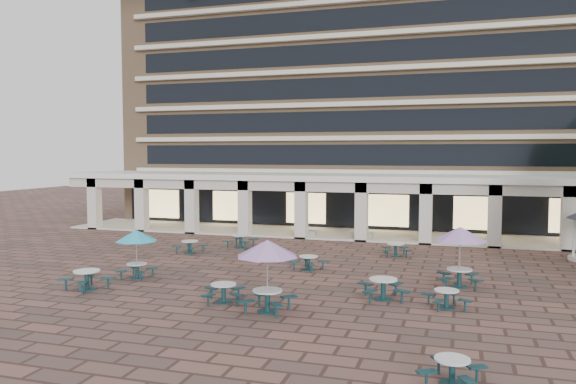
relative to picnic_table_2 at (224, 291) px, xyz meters
name	(u,v)px	position (x,y,z in m)	size (l,w,h in m)	color
ground	(273,278)	(0.46, 4.77, -0.46)	(120.00, 120.00, 0.00)	brown
apartment_building	(364,78)	(0.46, 30.23, 12.14)	(40.00, 15.50, 25.20)	#9C7A58
retail_arcade	(338,194)	(0.46, 19.57, 2.54)	(42.00, 6.60, 4.40)	white
picnic_table_2	(224,291)	(0.00, 0.00, 0.00)	(2.04, 2.04, 0.76)	#123137
picnic_table_3	(452,369)	(8.83, -5.56, -0.04)	(1.80, 1.80, 0.69)	#123137
picnic_table_4	(136,238)	(-5.70, 2.79, 1.50)	(1.99, 1.99, 2.30)	#123137
picnic_table_5	(87,278)	(-6.54, 0.17, 0.06)	(2.30, 2.30, 0.86)	#123137
picnic_table_6	(267,251)	(2.10, -0.73, 1.85)	(2.35, 2.35, 2.71)	#123137
picnic_table_7	(446,297)	(8.50, 1.82, -0.03)	(1.95, 1.95, 0.71)	#123137
picnic_table_8	(241,240)	(-4.21, 12.24, 0.04)	(1.95, 1.95, 0.83)	#123137
picnic_table_9	(309,262)	(1.60, 7.03, -0.02)	(1.93, 1.93, 0.72)	#123137
picnic_table_10	(383,287)	(6.01, 2.35, 0.06)	(2.29, 2.29, 0.86)	#123137
picnic_table_11	(460,236)	(8.96, 5.43, 1.83)	(2.33, 2.33, 2.69)	#123137
picnic_table_12	(190,246)	(-6.37, 9.53, -0.01)	(1.91, 1.91, 0.75)	#123137
picnic_table_13	(396,249)	(5.42, 12.24, -0.02)	(1.87, 1.87, 0.73)	#123137
planter_left	(306,229)	(-1.47, 17.67, 0.12)	(1.50, 0.76, 1.34)	gray
planter_right	(362,232)	(2.50, 17.67, 0.10)	(1.50, 0.75, 1.32)	gray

